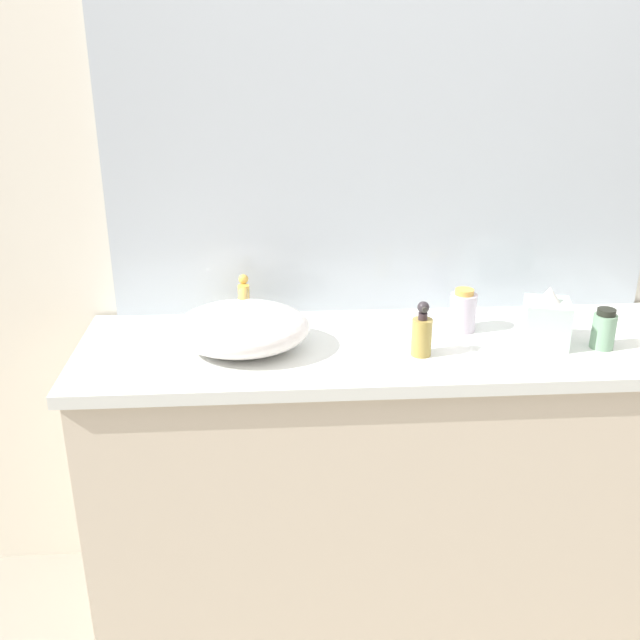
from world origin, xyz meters
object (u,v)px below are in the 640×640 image
(lotion_bottle, at_px, (604,329))
(perfume_bottle, at_px, (463,311))
(soap_dispenser, at_px, (422,333))
(sink_basin, at_px, (242,328))
(tissue_box, at_px, (547,320))

(lotion_bottle, height_order, perfume_bottle, perfume_bottle)
(lotion_bottle, relative_size, perfume_bottle, 0.90)
(soap_dispenser, bearing_deg, perfume_bottle, 46.97)
(perfume_bottle, bearing_deg, lotion_bottle, -23.06)
(soap_dispenser, bearing_deg, lotion_bottle, 1.58)
(sink_basin, xyz_separation_m, perfume_bottle, (0.61, 0.09, -0.00))
(perfume_bottle, bearing_deg, soap_dispenser, -133.03)
(sink_basin, distance_m, perfume_bottle, 0.62)
(tissue_box, bearing_deg, lotion_bottle, -13.85)
(sink_basin, height_order, tissue_box, tissue_box)
(sink_basin, distance_m, tissue_box, 0.81)
(soap_dispenser, relative_size, lotion_bottle, 1.35)
(tissue_box, bearing_deg, sink_basin, 178.94)
(soap_dispenser, height_order, perfume_bottle, soap_dispenser)
(sink_basin, relative_size, perfume_bottle, 2.94)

